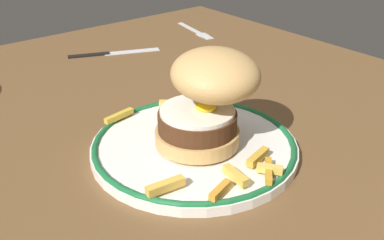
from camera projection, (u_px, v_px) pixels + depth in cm
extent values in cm
cube|color=brown|center=(218.00, 181.00, 54.96)|extent=(125.04, 98.93, 4.00)
cylinder|color=white|center=(192.00, 148.00, 56.71)|extent=(25.75, 25.75, 1.20)
torus|color=#196033|center=(192.00, 144.00, 56.43)|extent=(25.35, 25.35, 0.80)
cylinder|color=tan|center=(198.00, 136.00, 55.70)|extent=(10.31, 10.31, 1.80)
cylinder|color=#452614|center=(198.00, 121.00, 54.75)|extent=(9.58, 9.58, 2.27)
cylinder|color=white|center=(198.00, 111.00, 54.11)|extent=(9.03, 9.03, 0.50)
ellipsoid|color=yellow|center=(206.00, 106.00, 53.80)|extent=(2.60, 2.60, 1.40)
ellipsoid|color=tan|center=(216.00, 74.00, 52.33)|extent=(13.93, 13.62, 6.46)
cube|color=gold|center=(165.00, 186.00, 47.19)|extent=(1.48, 4.42, 0.96)
cube|color=#E6B74E|center=(270.00, 169.00, 50.07)|extent=(2.79, 2.40, 0.86)
cube|color=orange|center=(268.00, 171.00, 49.89)|extent=(3.73, 3.88, 0.72)
cube|color=gold|center=(171.00, 108.00, 63.77)|extent=(0.95, 3.67, 0.76)
cube|color=gold|center=(236.00, 175.00, 48.94)|extent=(3.73, 1.32, 0.90)
cube|color=gold|center=(258.00, 157.00, 52.26)|extent=(1.82, 3.94, 0.89)
cube|color=#E6BC4D|center=(171.00, 104.00, 62.61)|extent=(2.86, 3.17, 0.91)
cube|color=orange|center=(220.00, 190.00, 46.68)|extent=(1.75, 3.44, 0.79)
cube|color=gold|center=(119.00, 116.00, 61.63)|extent=(1.54, 4.71, 0.74)
cube|color=silver|center=(190.00, 28.00, 105.31)|extent=(10.02, 2.78, 0.36)
cube|color=silver|center=(203.00, 34.00, 100.65)|extent=(2.76, 2.60, 0.32)
cube|color=silver|center=(211.00, 37.00, 99.26)|extent=(2.41, 0.69, 0.28)
cube|color=silver|center=(209.00, 37.00, 99.04)|extent=(2.41, 0.69, 0.28)
cube|color=silver|center=(207.00, 37.00, 98.83)|extent=(2.41, 0.69, 0.28)
cube|color=silver|center=(205.00, 38.00, 98.62)|extent=(2.41, 0.69, 0.28)
cube|color=black|center=(89.00, 54.00, 88.56)|extent=(4.18, 7.85, 0.70)
cube|color=silver|center=(132.00, 51.00, 90.73)|extent=(5.89, 10.85, 0.24)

